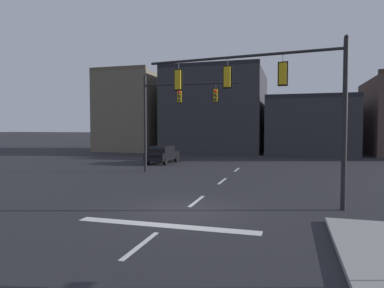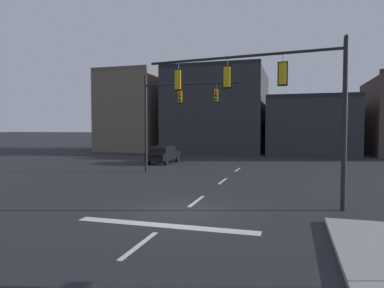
{
  "view_description": "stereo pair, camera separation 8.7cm",
  "coord_description": "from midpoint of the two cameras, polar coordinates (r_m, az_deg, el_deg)",
  "views": [
    {
      "loc": [
        4.0,
        -12.74,
        3.3
      ],
      "look_at": [
        -0.59,
        3.3,
        2.5
      ],
      "focal_mm": 32.21,
      "sensor_mm": 36.0,
      "label": 1
    },
    {
      "loc": [
        4.08,
        -12.72,
        3.3
      ],
      "look_at": [
        -0.59,
        3.3,
        2.5
      ],
      "focal_mm": 32.21,
      "sensor_mm": 36.0,
      "label": 2
    }
  ],
  "objects": [
    {
      "name": "signal_mast_far_side",
      "position": [
        25.27,
        -3.72,
        6.04
      ],
      "size": [
        6.95,
        0.6,
        7.2
      ],
      "color": "black",
      "rests_on": "ground"
    },
    {
      "name": "stop_bar_paint",
      "position": [
        11.93,
        -4.61,
        -13.3
      ],
      "size": [
        6.4,
        0.5,
        0.01
      ],
      "primitive_type": "cube",
      "color": "silver",
      "rests_on": "ground"
    },
    {
      "name": "signal_mast_near_side",
      "position": [
        15.16,
        12.98,
        8.67
      ],
      "size": [
        8.71,
        1.17,
        6.92
      ],
      "color": "black",
      "rests_on": "ground"
    },
    {
      "name": "ground_plane",
      "position": [
        13.76,
        -1.62,
        -11.13
      ],
      "size": [
        400.0,
        400.0,
        0.0
      ],
      "primitive_type": "plane",
      "color": "#232328"
    },
    {
      "name": "car_lot_nearside",
      "position": [
        31.89,
        -5.02,
        -1.66
      ],
      "size": [
        1.99,
        4.49,
        1.61
      ],
      "color": "black",
      "rests_on": "ground"
    },
    {
      "name": "building_row",
      "position": [
        46.93,
        11.66,
        4.51
      ],
      "size": [
        46.08,
        13.28,
        11.29
      ],
      "color": "#665B4C",
      "rests_on": "ground"
    },
    {
      "name": "lane_centreline",
      "position": [
        15.62,
        0.62,
        -9.43
      ],
      "size": [
        0.16,
        26.4,
        0.01
      ],
      "color": "silver",
      "rests_on": "ground"
    }
  ]
}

